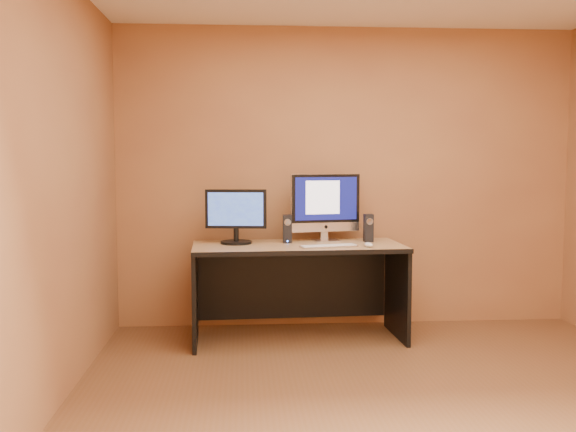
# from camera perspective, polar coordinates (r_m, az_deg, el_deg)

# --- Properties ---
(floor) EXTENTS (4.00, 4.00, 0.00)m
(floor) POSITION_cam_1_polar(r_m,az_deg,el_deg) (3.98, 9.95, -16.53)
(floor) COLOR brown
(floor) RESTS_ON ground
(walls) EXTENTS (4.00, 4.00, 2.60)m
(walls) POSITION_cam_1_polar(r_m,az_deg,el_deg) (3.70, 10.25, 2.53)
(walls) COLOR #9E6A3F
(walls) RESTS_ON ground
(desk) EXTENTS (1.71, 0.81, 0.78)m
(desk) POSITION_cam_1_polar(r_m,az_deg,el_deg) (5.21, 0.89, -6.80)
(desk) COLOR tan
(desk) RESTS_ON ground
(imac) EXTENTS (0.63, 0.33, 0.58)m
(imac) POSITION_cam_1_polar(r_m,az_deg,el_deg) (5.35, 3.44, 0.82)
(imac) COLOR #B8B8BC
(imac) RESTS_ON desk
(second_monitor) EXTENTS (0.53, 0.31, 0.44)m
(second_monitor) POSITION_cam_1_polar(r_m,az_deg,el_deg) (5.20, -4.64, -0.06)
(second_monitor) COLOR black
(second_monitor) RESTS_ON desk
(speaker_left) EXTENTS (0.07, 0.08, 0.23)m
(speaker_left) POSITION_cam_1_polar(r_m,az_deg,el_deg) (5.25, -0.06, -1.15)
(speaker_left) COLOR black
(speaker_left) RESTS_ON desk
(speaker_right) EXTENTS (0.08, 0.08, 0.23)m
(speaker_right) POSITION_cam_1_polar(r_m,az_deg,el_deg) (5.36, 7.16, -1.06)
(speaker_right) COLOR black
(speaker_right) RESTS_ON desk
(keyboard) EXTENTS (0.47, 0.22, 0.02)m
(keyboard) POSITION_cam_1_polar(r_m,az_deg,el_deg) (5.00, 3.65, -2.69)
(keyboard) COLOR #B4B4B8
(keyboard) RESTS_ON desk
(mouse) EXTENTS (0.08, 0.12, 0.04)m
(mouse) POSITION_cam_1_polar(r_m,az_deg,el_deg) (5.05, 7.17, -2.54)
(mouse) COLOR silver
(mouse) RESTS_ON desk
(cable_a) EXTENTS (0.09, 0.22, 0.01)m
(cable_a) POSITION_cam_1_polar(r_m,az_deg,el_deg) (5.46, 3.58, -2.09)
(cable_a) COLOR black
(cable_a) RESTS_ON desk
(cable_b) EXTENTS (0.11, 0.16, 0.01)m
(cable_b) POSITION_cam_1_polar(r_m,az_deg,el_deg) (5.44, 3.24, -2.12)
(cable_b) COLOR black
(cable_b) RESTS_ON desk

